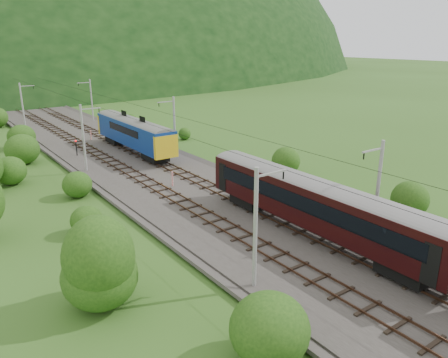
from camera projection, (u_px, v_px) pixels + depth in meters
ground at (319, 262)px, 31.92m from camera, size 600.00×600.00×0.00m
railbed at (237, 217)px, 39.60m from camera, size 14.00×220.00×0.30m
track_left at (215, 221)px, 38.20m from camera, size 2.40×220.00×0.27m
track_right at (257, 209)px, 40.87m from camera, size 2.40×220.00×0.27m
catenary_left at (84, 136)px, 51.86m from camera, size 2.54×192.28×8.00m
catenary_right at (174, 125)px, 58.66m from camera, size 2.54×192.28×8.00m
overhead_wires at (237, 142)px, 37.47m from camera, size 4.83×198.00×0.03m
hazard_post_near at (172, 179)px, 47.25m from camera, size 0.17×0.17×1.62m
hazard_post_far at (91, 135)px, 69.00m from camera, size 0.17×0.17×1.55m
signal at (76, 146)px, 59.43m from camera, size 0.24×0.24×2.16m
vegetation_left at (43, 199)px, 37.43m from camera, size 13.74×147.97×6.80m
vegetation_right at (388, 198)px, 40.70m from camera, size 5.03×97.55×3.06m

